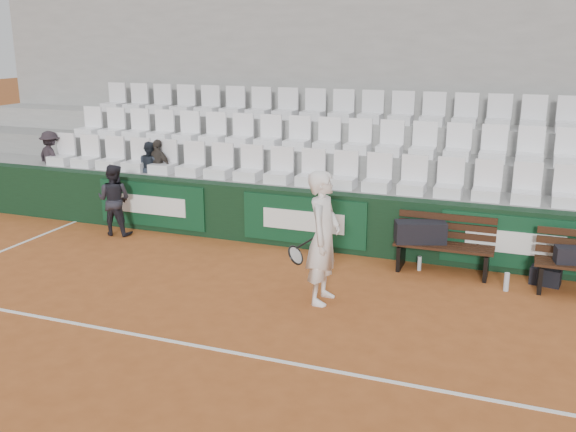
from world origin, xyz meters
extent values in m
plane|color=#A85526|center=(0.00, 0.00, 0.00)|extent=(80.00, 80.00, 0.00)
cube|color=white|center=(0.00, 0.00, 0.00)|extent=(18.00, 0.06, 0.01)
cube|color=black|center=(0.00, 4.00, 0.50)|extent=(18.00, 0.30, 1.00)
cube|color=#0C381E|center=(-3.20, 3.83, 0.52)|extent=(2.20, 0.04, 0.82)
cube|color=#0C381E|center=(-0.20, 3.83, 0.52)|extent=(2.20, 0.04, 0.82)
cube|color=#0C381E|center=(3.20, 3.83, 0.52)|extent=(2.20, 0.04, 0.82)
cube|color=gray|center=(0.00, 4.62, 0.50)|extent=(18.00, 0.95, 1.00)
cube|color=gray|center=(0.00, 5.58, 0.72)|extent=(18.00, 0.95, 1.45)
cube|color=#999996|center=(0.00, 6.53, 0.95)|extent=(18.00, 0.95, 1.90)
cube|color=gray|center=(0.00, 7.15, 2.20)|extent=(18.00, 0.30, 4.40)
cube|color=white|center=(0.00, 4.45, 1.31)|extent=(11.90, 0.44, 0.63)
cube|color=white|center=(0.00, 5.40, 1.77)|extent=(11.90, 0.44, 0.63)
cube|color=silver|center=(0.00, 6.35, 2.21)|extent=(11.90, 0.44, 0.63)
cube|color=#351C10|center=(2.19, 3.55, 0.23)|extent=(1.50, 0.56, 0.45)
cube|color=black|center=(1.82, 3.54, 0.62)|extent=(0.84, 0.57, 0.33)
cube|color=black|center=(4.01, 3.34, 0.57)|extent=(0.55, 0.34, 0.24)
cube|color=black|center=(3.68, 3.57, 0.13)|extent=(0.46, 0.33, 0.26)
cylinder|color=#ACBDC3|center=(1.84, 3.51, 0.11)|extent=(0.06, 0.06, 0.23)
cylinder|color=silver|center=(3.15, 3.10, 0.14)|extent=(0.08, 0.08, 0.27)
imported|color=white|center=(0.78, 1.82, 0.92)|extent=(0.44, 0.67, 1.84)
torus|color=black|center=(0.38, 1.82, 0.62)|extent=(0.19, 0.30, 0.26)
cylinder|color=black|center=(0.51, 1.82, 0.81)|extent=(0.26, 0.03, 0.20)
imported|color=black|center=(-3.75, 3.45, 0.66)|extent=(0.69, 0.57, 1.32)
imported|color=black|center=(-6.01, 4.50, 1.56)|extent=(0.81, 0.61, 1.12)
imported|color=#36312B|center=(-3.43, 4.50, 1.54)|extent=(0.67, 0.39, 1.08)
imported|color=#1F262F|center=(-3.61, 4.50, 1.52)|extent=(0.61, 0.55, 1.03)
camera|label=1|loc=(3.24, -6.08, 3.54)|focal=40.00mm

